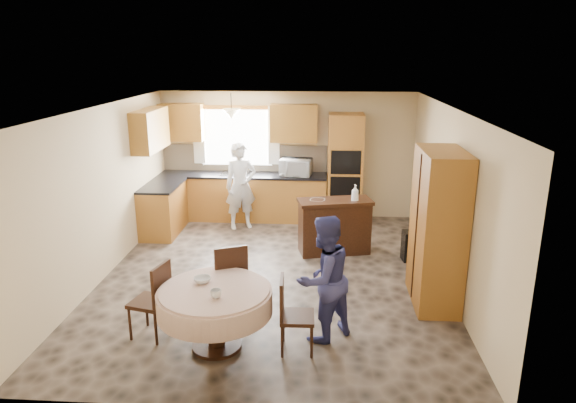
# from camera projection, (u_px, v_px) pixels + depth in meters

# --- Properties ---
(floor) EXTENTS (5.00, 6.00, 0.01)m
(floor) POSITION_uv_depth(u_px,v_px,m) (273.00, 276.00, 7.71)
(floor) COLOR brown
(floor) RESTS_ON ground
(ceiling) EXTENTS (5.00, 6.00, 0.01)m
(ceiling) POSITION_uv_depth(u_px,v_px,m) (271.00, 108.00, 7.00)
(ceiling) COLOR white
(ceiling) RESTS_ON wall_back
(wall_back) EXTENTS (5.00, 0.02, 2.50)m
(wall_back) POSITION_uv_depth(u_px,v_px,m) (287.00, 155.00, 10.23)
(wall_back) COLOR tan
(wall_back) RESTS_ON floor
(wall_front) EXTENTS (5.00, 0.02, 2.50)m
(wall_front) POSITION_uv_depth(u_px,v_px,m) (239.00, 289.00, 4.49)
(wall_front) COLOR tan
(wall_front) RESTS_ON floor
(wall_left) EXTENTS (0.02, 6.00, 2.50)m
(wall_left) POSITION_uv_depth(u_px,v_px,m) (103.00, 193.00, 7.52)
(wall_left) COLOR tan
(wall_left) RESTS_ON floor
(wall_right) EXTENTS (0.02, 6.00, 2.50)m
(wall_right) POSITION_uv_depth(u_px,v_px,m) (449.00, 199.00, 7.20)
(wall_right) COLOR tan
(wall_right) RESTS_ON floor
(window) EXTENTS (1.40, 0.03, 1.10)m
(window) POSITION_uv_depth(u_px,v_px,m) (236.00, 137.00, 10.17)
(window) COLOR white
(window) RESTS_ON wall_back
(curtain_left) EXTENTS (0.22, 0.02, 1.15)m
(curtain_left) POSITION_uv_depth(u_px,v_px,m) (199.00, 135.00, 10.16)
(curtain_left) COLOR white
(curtain_left) RESTS_ON wall_back
(curtain_right) EXTENTS (0.22, 0.02, 1.15)m
(curtain_right) POSITION_uv_depth(u_px,v_px,m) (274.00, 136.00, 10.06)
(curtain_right) COLOR white
(curtain_right) RESTS_ON wall_back
(base_cab_back) EXTENTS (3.30, 0.60, 0.88)m
(base_cab_back) POSITION_uv_depth(u_px,v_px,m) (243.00, 197.00, 10.22)
(base_cab_back) COLOR #C88535
(base_cab_back) RESTS_ON floor
(counter_back) EXTENTS (3.30, 0.64, 0.04)m
(counter_back) POSITION_uv_depth(u_px,v_px,m) (243.00, 175.00, 10.09)
(counter_back) COLOR black
(counter_back) RESTS_ON base_cab_back
(base_cab_left) EXTENTS (0.60, 1.20, 0.88)m
(base_cab_left) POSITION_uv_depth(u_px,v_px,m) (163.00, 209.00, 9.45)
(base_cab_left) COLOR #C88535
(base_cab_left) RESTS_ON floor
(counter_left) EXTENTS (0.64, 1.20, 0.04)m
(counter_left) POSITION_uv_depth(u_px,v_px,m) (162.00, 185.00, 9.32)
(counter_left) COLOR black
(counter_left) RESTS_ON base_cab_left
(backsplash) EXTENTS (3.30, 0.02, 0.55)m
(backsplash) POSITION_uv_depth(u_px,v_px,m) (245.00, 158.00, 10.29)
(backsplash) COLOR tan
(backsplash) RESTS_ON wall_back
(wall_cab_left) EXTENTS (0.85, 0.33, 0.72)m
(wall_cab_left) POSITION_uv_depth(u_px,v_px,m) (182.00, 122.00, 10.02)
(wall_cab_left) COLOR #AB762A
(wall_cab_left) RESTS_ON wall_back
(wall_cab_right) EXTENTS (0.90, 0.33, 0.72)m
(wall_cab_right) POSITION_uv_depth(u_px,v_px,m) (294.00, 123.00, 9.87)
(wall_cab_right) COLOR #AB762A
(wall_cab_right) RESTS_ON wall_back
(wall_cab_side) EXTENTS (0.33, 1.20, 0.72)m
(wall_cab_side) POSITION_uv_depth(u_px,v_px,m) (150.00, 130.00, 9.04)
(wall_cab_side) COLOR #AB762A
(wall_cab_side) RESTS_ON wall_left
(oven_tower) EXTENTS (0.66, 0.62, 2.12)m
(oven_tower) POSITION_uv_depth(u_px,v_px,m) (345.00, 169.00, 9.91)
(oven_tower) COLOR #C88535
(oven_tower) RESTS_ON floor
(oven_upper) EXTENTS (0.56, 0.01, 0.45)m
(oven_upper) POSITION_uv_depth(u_px,v_px,m) (346.00, 163.00, 9.56)
(oven_upper) COLOR black
(oven_upper) RESTS_ON oven_tower
(oven_lower) EXTENTS (0.56, 0.01, 0.45)m
(oven_lower) POSITION_uv_depth(u_px,v_px,m) (345.00, 188.00, 9.70)
(oven_lower) COLOR black
(oven_lower) RESTS_ON oven_tower
(pendant) EXTENTS (0.36, 0.36, 0.18)m
(pendant) POSITION_uv_depth(u_px,v_px,m) (231.00, 114.00, 9.57)
(pendant) COLOR beige
(pendant) RESTS_ON ceiling
(sideboard) EXTENTS (1.28, 0.75, 0.86)m
(sideboard) POSITION_uv_depth(u_px,v_px,m) (334.00, 228.00, 8.51)
(sideboard) COLOR #351A0E
(sideboard) RESTS_ON floor
(space_heater) EXTENTS (0.38, 0.29, 0.49)m
(space_heater) POSITION_uv_depth(u_px,v_px,m) (414.00, 246.00, 8.23)
(space_heater) COLOR black
(space_heater) RESTS_ON floor
(cupboard) EXTENTS (0.54, 1.08, 2.06)m
(cupboard) POSITION_uv_depth(u_px,v_px,m) (438.00, 229.00, 6.65)
(cupboard) COLOR #C88535
(cupboard) RESTS_ON floor
(dining_table) EXTENTS (1.28, 1.28, 0.73)m
(dining_table) POSITION_uv_depth(u_px,v_px,m) (215.00, 302.00, 5.70)
(dining_table) COLOR #351A0E
(dining_table) RESTS_ON floor
(chair_left) EXTENTS (0.49, 0.49, 0.93)m
(chair_left) POSITION_uv_depth(u_px,v_px,m) (155.00, 297.00, 5.95)
(chair_left) COLOR #351A0E
(chair_left) RESTS_ON floor
(chair_back) EXTENTS (0.57, 0.57, 0.99)m
(chair_back) POSITION_uv_depth(u_px,v_px,m) (230.00, 277.00, 6.37)
(chair_back) COLOR #351A0E
(chair_back) RESTS_ON floor
(chair_right) EXTENTS (0.39, 0.39, 0.87)m
(chair_right) POSITION_uv_depth(u_px,v_px,m) (291.00, 311.00, 5.69)
(chair_right) COLOR #351A0E
(chair_right) RESTS_ON floor
(framed_picture) EXTENTS (0.06, 0.62, 0.51)m
(framed_picture) POSITION_uv_depth(u_px,v_px,m) (443.00, 166.00, 7.46)
(framed_picture) COLOR gold
(framed_picture) RESTS_ON wall_right
(microwave) EXTENTS (0.64, 0.48, 0.33)m
(microwave) POSITION_uv_depth(u_px,v_px,m) (296.00, 167.00, 9.93)
(microwave) COLOR silver
(microwave) RESTS_ON counter_back
(person_sink) EXTENTS (0.70, 0.60, 1.63)m
(person_sink) POSITION_uv_depth(u_px,v_px,m) (241.00, 186.00, 9.61)
(person_sink) COLOR silver
(person_sink) RESTS_ON floor
(person_dining) EXTENTS (0.92, 0.91, 1.50)m
(person_dining) POSITION_uv_depth(u_px,v_px,m) (324.00, 279.00, 5.86)
(person_dining) COLOR navy
(person_dining) RESTS_ON floor
(bowl_sideboard) EXTENTS (0.29, 0.29, 0.06)m
(bowl_sideboard) POSITION_uv_depth(u_px,v_px,m) (317.00, 201.00, 8.40)
(bowl_sideboard) COLOR #B2B2B2
(bowl_sideboard) RESTS_ON sideboard
(bottle_sideboard) EXTENTS (0.15, 0.15, 0.32)m
(bottle_sideboard) POSITION_uv_depth(u_px,v_px,m) (355.00, 194.00, 8.32)
(bottle_sideboard) COLOR silver
(bottle_sideboard) RESTS_ON sideboard
(cup_table) EXTENTS (0.12, 0.12, 0.09)m
(cup_table) POSITION_uv_depth(u_px,v_px,m) (216.00, 294.00, 5.44)
(cup_table) COLOR #B2B2B2
(cup_table) RESTS_ON dining_table
(bowl_table) EXTENTS (0.26, 0.26, 0.06)m
(bowl_table) POSITION_uv_depth(u_px,v_px,m) (202.00, 280.00, 5.81)
(bowl_table) COLOR #B2B2B2
(bowl_table) RESTS_ON dining_table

